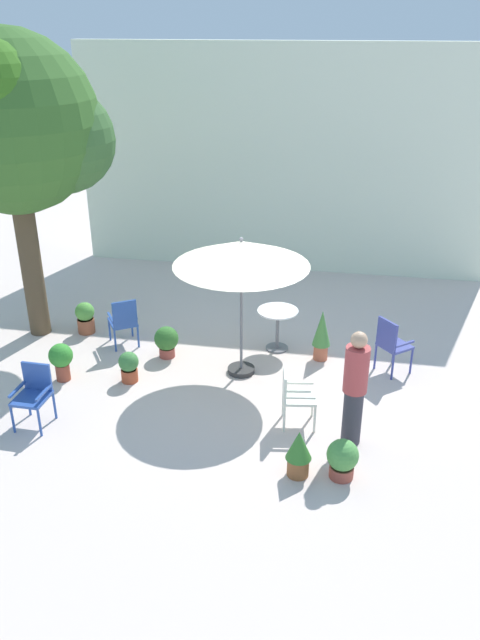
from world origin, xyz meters
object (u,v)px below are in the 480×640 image
potted_plant_2 (129,366)px  cafe_table_0 (278,322)px  patio_chair_3 (34,391)px  potted_plant_6 (342,458)px  patio_chair_2 (391,342)px  standing_person (355,387)px  patio_chair_0 (124,320)px  potted_plant_0 (61,359)px  potted_plant_3 (299,452)px  patio_umbrella_0 (241,255)px  patio_chair_1 (294,394)px  potted_plant_1 (322,333)px  shade_tree (14,123)px  potted_plant_5 (85,317)px  potted_plant_4 (166,341)px

potted_plant_2 → cafe_table_0: bearing=34.7°
patio_chair_3 → potted_plant_6: (4.30, -0.43, -0.23)m
cafe_table_0 → potted_plant_6: cafe_table_0 is taller
cafe_table_0 → patio_chair_2: size_ratio=0.77×
patio_chair_2 → standing_person: 2.10m
patio_chair_0 → standing_person: standing_person is taller
potted_plant_6 → standing_person: (0.09, 0.77, 0.57)m
potted_plant_0 → potted_plant_3: (3.91, -1.66, -0.03)m
patio_umbrella_0 → patio_chair_2: patio_umbrella_0 is taller
potted_plant_6 → patio_umbrella_0: bearing=125.9°
standing_person → potted_plant_3: bearing=-127.6°
patio_chair_1 → potted_plant_1: size_ratio=0.95×
potted_plant_0 → potted_plant_2: bearing=8.0°
cafe_table_0 → standing_person: size_ratio=0.44×
shade_tree → potted_plant_5: shade_tree is taller
cafe_table_0 → potted_plant_6: (1.23, -3.25, -0.23)m
patio_chair_1 → potted_plant_3: size_ratio=1.29×
potted_plant_6 → shade_tree: bearing=150.3°
patio_chair_3 → patio_chair_2: bearing=25.3°
cafe_table_0 → potted_plant_2: (-2.16, -1.50, -0.24)m
potted_plant_6 → potted_plant_5: bearing=145.5°
shade_tree → patio_umbrella_0: shade_tree is taller
patio_umbrella_0 → potted_plant_3: 3.15m
patio_chair_1 → potted_plant_3: 1.12m
patio_chair_0 → potted_plant_6: patio_chair_0 is taller
potted_plant_6 → potted_plant_0: bearing=160.2°
patio_umbrella_0 → cafe_table_0: patio_umbrella_0 is taller
cafe_table_0 → patio_chair_2: (1.89, -0.48, 0.04)m
cafe_table_0 → patio_chair_2: 1.95m
cafe_table_0 → standing_person: standing_person is taller
potted_plant_0 → potted_plant_6: 4.73m
patio_chair_1 → standing_person: 0.93m
patio_chair_1 → patio_chair_0: bearing=149.7°
shade_tree → patio_chair_1: bearing=-23.8°
patio_chair_1 → potted_plant_2: 2.77m
patio_chair_0 → potted_plant_4: bearing=-16.3°
patio_chair_3 → potted_plant_1: 4.62m
potted_plant_0 → potted_plant_5: size_ratio=1.07×
cafe_table_0 → potted_plant_3: bearing=-78.2°
cafe_table_0 → potted_plant_4: bearing=-161.3°
patio_chair_0 → potted_plant_1: patio_chair_0 is taller
patio_chair_2 → standing_person: bearing=-105.7°
shade_tree → potted_plant_5: size_ratio=8.76×
patio_chair_0 → patio_chair_2: (4.52, -0.11, 0.04)m
patio_chair_1 → patio_chair_3: bearing=-170.3°
shade_tree → potted_plant_2: (2.14, -1.41, -3.44)m
patio_chair_1 → potted_plant_0: 3.77m
potted_plant_0 → potted_plant_5: (-0.30, 1.66, -0.07)m
potted_plant_0 → shade_tree: bearing=124.8°
potted_plant_3 → potted_plant_5: potted_plant_3 is taller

